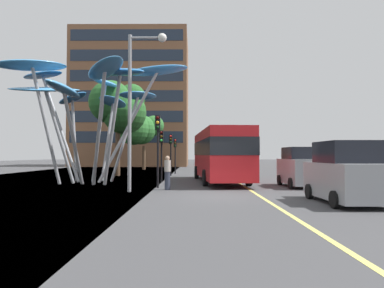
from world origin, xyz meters
The scene contains 14 objects.
ground centered at (-0.71, 0.00, -0.05)m, with size 120.00×240.00×0.10m.
red_bus centered at (0.55, 7.63, 1.96)m, with size 3.35×10.85×3.59m.
leaf_sculpture centered at (-7.84, 6.94, 6.16)m, with size 12.51×12.38×8.11m.
traffic_light_kerb_near centered at (-3.15, 3.50, 2.86)m, with size 0.28×0.42×3.96m.
traffic_light_kerb_far centered at (-3.32, 7.43, 2.48)m, with size 0.28×0.42×3.41m.
traffic_light_island_mid centered at (-3.17, 14.39, 2.59)m, with size 0.28×0.42×3.57m.
traffic_light_opposite centered at (-2.95, 17.55, 2.43)m, with size 0.28×0.42×3.34m.
car_parked_near centered at (4.53, -2.34, 1.08)m, with size 2.08×4.11×2.32m.
car_parked_mid centered at (4.90, 4.18, 1.06)m, with size 2.04×3.89×2.24m.
street_lamp centered at (-3.90, 1.55, 5.00)m, with size 1.90×0.44×7.83m.
tree_pavement_near centered at (-7.52, 14.64, 5.87)m, with size 4.94×4.44×8.26m.
tree_pavement_far centered at (-7.88, 26.74, 5.00)m, with size 5.50×5.17×6.91m.
pedestrian centered at (-2.54, 2.52, 0.88)m, with size 0.34×0.34×1.76m.
backdrop_building centered at (-11.35, 42.71, 10.86)m, with size 18.20×13.30×21.71m.
Camera 1 is at (-1.17, -15.23, 1.80)m, focal length 32.08 mm.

